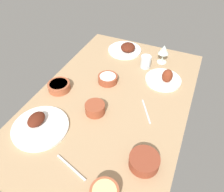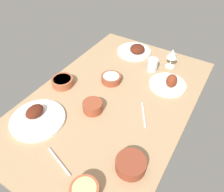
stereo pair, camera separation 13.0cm
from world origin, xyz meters
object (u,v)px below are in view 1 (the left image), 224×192
at_px(bowl_sauce, 95,108).
at_px(water_tumbler, 146,62).
at_px(wine_glass, 164,51).
at_px(plate_near_viewer, 164,79).
at_px(spoon_loose, 146,111).
at_px(bowl_onions, 144,161).
at_px(bowl_cream, 108,79).
at_px(fork_loose, 71,168).
at_px(plate_center_main, 126,49).
at_px(plate_far_side, 39,125).
at_px(bowl_pasta, 59,86).

xyz_separation_m(bowl_sauce, water_tumbler, (0.54, -0.13, 0.01)).
bearing_deg(wine_glass, plate_near_viewer, -161.76).
distance_m(plate_near_viewer, spoon_loose, 0.31).
bearing_deg(bowl_onions, bowl_sauce, 60.16).
bearing_deg(wine_glass, bowl_sauce, 160.76).
xyz_separation_m(bowl_cream, fork_loose, (-0.63, -0.10, -0.02)).
height_order(plate_near_viewer, fork_loose, plate_near_viewer).
xyz_separation_m(plate_center_main, plate_far_side, (-0.89, 0.15, -0.01)).
xyz_separation_m(plate_near_viewer, fork_loose, (-0.78, 0.24, -0.02)).
xyz_separation_m(plate_far_side, bowl_onions, (0.02, -0.57, 0.01)).
bearing_deg(spoon_loose, plate_near_viewer, -35.93).
bearing_deg(plate_near_viewer, bowl_onions, -174.63).
distance_m(bowl_sauce, wine_glass, 0.68).
xyz_separation_m(bowl_onions, water_tumbler, (0.74, 0.22, 0.01)).
distance_m(plate_far_side, plate_near_viewer, 0.83).
xyz_separation_m(water_tumbler, spoon_loose, (-0.42, -0.14, -0.04)).
relative_size(wine_glass, water_tumbler, 1.59).
relative_size(plate_center_main, wine_glass, 1.84).
relative_size(bowl_cream, wine_glass, 0.92).
height_order(bowl_pasta, wine_glass, wine_glass).
relative_size(plate_far_side, fork_loose, 1.59).
distance_m(plate_near_viewer, wine_glass, 0.24).
xyz_separation_m(wine_glass, water_tumbler, (-0.11, 0.09, -0.06)).
relative_size(plate_center_main, bowl_pasta, 1.86).
height_order(plate_far_side, plate_near_viewer, plate_near_viewer).
bearing_deg(plate_far_side, water_tumbler, -24.92).
xyz_separation_m(plate_far_side, water_tumbler, (0.75, -0.35, 0.03)).
distance_m(plate_far_side, wine_glass, 0.97).
bearing_deg(plate_center_main, fork_loose, -172.95).
bearing_deg(bowl_sauce, water_tumbler, -13.59).
relative_size(bowl_cream, water_tumbler, 1.46).
bearing_deg(bowl_pasta, plate_far_side, -165.76).
relative_size(plate_center_main, water_tumbler, 2.93).
height_order(plate_far_side, water_tumbler, water_tumbler).
distance_m(bowl_cream, spoon_loose, 0.35).
distance_m(plate_center_main, bowl_sauce, 0.67).
bearing_deg(water_tumbler, fork_loose, 175.25).
bearing_deg(bowl_onions, plate_far_side, 91.57).
distance_m(plate_far_side, bowl_pasta, 0.31).
bearing_deg(bowl_cream, plate_center_main, 3.42).
height_order(plate_far_side, wine_glass, wine_glass).
xyz_separation_m(bowl_sauce, bowl_cream, (0.28, 0.05, -0.01)).
bearing_deg(plate_center_main, bowl_cream, -176.58).
height_order(bowl_sauce, bowl_onions, bowl_sauce).
bearing_deg(bowl_cream, plate_far_side, 160.68).
height_order(plate_near_viewer, bowl_pasta, plate_near_viewer).
bearing_deg(plate_far_side, bowl_cream, -19.32).
relative_size(plate_far_side, bowl_sauce, 2.64).
bearing_deg(wine_glass, water_tumbler, 138.15).
xyz_separation_m(plate_far_side, bowl_sauce, (0.22, -0.22, 0.02)).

